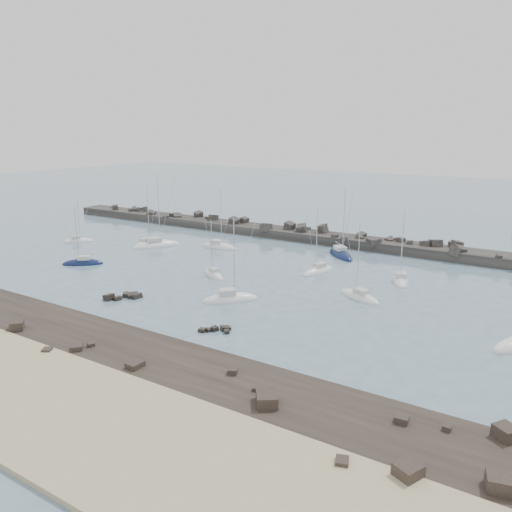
{
  "coord_description": "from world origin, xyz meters",
  "views": [
    {
      "loc": [
        46.44,
        -55.03,
        23.15
      ],
      "look_at": [
        4.86,
        12.0,
        2.69
      ],
      "focal_mm": 35.0,
      "sensor_mm": 36.0,
      "label": 1
    }
  ],
  "objects_px": {
    "sailboat_7": "(230,300)",
    "sailboat_6": "(318,271)",
    "sailboat_4": "(219,247)",
    "sailboat_0": "(78,241)",
    "sailboat_8": "(341,255)",
    "sailboat_5": "(213,275)",
    "sailboat_2": "(83,264)",
    "sailboat_1": "(148,244)",
    "sailboat_3": "(157,246)",
    "sailboat_9": "(359,297)",
    "sailboat_10": "(400,280)"
  },
  "relations": [
    {
      "from": "sailboat_2",
      "to": "sailboat_3",
      "type": "height_order",
      "value": "sailboat_3"
    },
    {
      "from": "sailboat_0",
      "to": "sailboat_4",
      "type": "xyz_separation_m",
      "value": [
        27.75,
        11.32,
        0.0
      ]
    },
    {
      "from": "sailboat_0",
      "to": "sailboat_1",
      "type": "xyz_separation_m",
      "value": [
        14.1,
        5.65,
        -0.0
      ]
    },
    {
      "from": "sailboat_3",
      "to": "sailboat_7",
      "type": "xyz_separation_m",
      "value": [
        30.77,
        -18.68,
        -0.0
      ]
    },
    {
      "from": "sailboat_2",
      "to": "sailboat_3",
      "type": "xyz_separation_m",
      "value": [
        1.61,
        16.82,
        0.01
      ]
    },
    {
      "from": "sailboat_10",
      "to": "sailboat_4",
      "type": "bearing_deg",
      "value": 175.07
    },
    {
      "from": "sailboat_9",
      "to": "sailboat_10",
      "type": "relative_size",
      "value": 0.96
    },
    {
      "from": "sailboat_1",
      "to": "sailboat_2",
      "type": "distance_m",
      "value": 16.83
    },
    {
      "from": "sailboat_4",
      "to": "sailboat_7",
      "type": "distance_m",
      "value": 31.21
    },
    {
      "from": "sailboat_3",
      "to": "sailboat_8",
      "type": "xyz_separation_m",
      "value": [
        34.26,
        12.27,
        0.0
      ]
    },
    {
      "from": "sailboat_6",
      "to": "sailboat_7",
      "type": "bearing_deg",
      "value": -103.09
    },
    {
      "from": "sailboat_0",
      "to": "sailboat_9",
      "type": "distance_m",
      "value": 62.13
    },
    {
      "from": "sailboat_5",
      "to": "sailboat_6",
      "type": "distance_m",
      "value": 17.13
    },
    {
      "from": "sailboat_9",
      "to": "sailboat_0",
      "type": "bearing_deg",
      "value": 177.52
    },
    {
      "from": "sailboat_4",
      "to": "sailboat_9",
      "type": "distance_m",
      "value": 37.07
    },
    {
      "from": "sailboat_1",
      "to": "sailboat_2",
      "type": "bearing_deg",
      "value": -87.24
    },
    {
      "from": "sailboat_3",
      "to": "sailboat_6",
      "type": "xyz_separation_m",
      "value": [
        35.19,
        0.32,
        -0.01
      ]
    },
    {
      "from": "sailboat_5",
      "to": "sailboat_3",
      "type": "bearing_deg",
      "value": 154.63
    },
    {
      "from": "sailboat_3",
      "to": "sailboat_8",
      "type": "relative_size",
      "value": 1.1
    },
    {
      "from": "sailboat_5",
      "to": "sailboat_0",
      "type": "bearing_deg",
      "value": 173.05
    },
    {
      "from": "sailboat_5",
      "to": "sailboat_8",
      "type": "bearing_deg",
      "value": 61.09
    },
    {
      "from": "sailboat_1",
      "to": "sailboat_9",
      "type": "bearing_deg",
      "value": -9.86
    },
    {
      "from": "sailboat_0",
      "to": "sailboat_7",
      "type": "bearing_deg",
      "value": -15.39
    },
    {
      "from": "sailboat_2",
      "to": "sailboat_1",
      "type": "bearing_deg",
      "value": 92.76
    },
    {
      "from": "sailboat_7",
      "to": "sailboat_6",
      "type": "bearing_deg",
      "value": 76.91
    },
    {
      "from": "sailboat_0",
      "to": "sailboat_2",
      "type": "xyz_separation_m",
      "value": [
        14.91,
        -11.16,
        0.01
      ]
    },
    {
      "from": "sailboat_1",
      "to": "sailboat_6",
      "type": "relative_size",
      "value": 1.14
    },
    {
      "from": "sailboat_2",
      "to": "sailboat_7",
      "type": "relative_size",
      "value": 0.89
    },
    {
      "from": "sailboat_0",
      "to": "sailboat_5",
      "type": "height_order",
      "value": "sailboat_0"
    },
    {
      "from": "sailboat_2",
      "to": "sailboat_8",
      "type": "xyz_separation_m",
      "value": [
        35.86,
        29.09,
        0.01
      ]
    },
    {
      "from": "sailboat_2",
      "to": "sailboat_7",
      "type": "bearing_deg",
      "value": -3.28
    },
    {
      "from": "sailboat_8",
      "to": "sailboat_10",
      "type": "bearing_deg",
      "value": -35.22
    },
    {
      "from": "sailboat_1",
      "to": "sailboat_10",
      "type": "xyz_separation_m",
      "value": [
        50.53,
        2.49,
        0.01
      ]
    },
    {
      "from": "sailboat_6",
      "to": "sailboat_7",
      "type": "height_order",
      "value": "sailboat_7"
    },
    {
      "from": "sailboat_1",
      "to": "sailboat_6",
      "type": "height_order",
      "value": "sailboat_1"
    },
    {
      "from": "sailboat_1",
      "to": "sailboat_9",
      "type": "relative_size",
      "value": 1.13
    },
    {
      "from": "sailboat_4",
      "to": "sailboat_9",
      "type": "xyz_separation_m",
      "value": [
        34.32,
        -14.01,
        -0.0
      ]
    },
    {
      "from": "sailboat_3",
      "to": "sailboat_5",
      "type": "bearing_deg",
      "value": -25.37
    },
    {
      "from": "sailboat_5",
      "to": "sailboat_9",
      "type": "height_order",
      "value": "sailboat_9"
    },
    {
      "from": "sailboat_1",
      "to": "sailboat_3",
      "type": "xyz_separation_m",
      "value": [
        2.42,
        0.01,
        0.02
      ]
    },
    {
      "from": "sailboat_7",
      "to": "sailboat_8",
      "type": "height_order",
      "value": "sailboat_8"
    },
    {
      "from": "sailboat_1",
      "to": "sailboat_0",
      "type": "bearing_deg",
      "value": -158.16
    },
    {
      "from": "sailboat_0",
      "to": "sailboat_8",
      "type": "bearing_deg",
      "value": 19.44
    },
    {
      "from": "sailboat_4",
      "to": "sailboat_6",
      "type": "xyz_separation_m",
      "value": [
        23.96,
        -5.34,
        0.01
      ]
    },
    {
      "from": "sailboat_0",
      "to": "sailboat_8",
      "type": "xyz_separation_m",
      "value": [
        50.78,
        17.92,
        0.02
      ]
    },
    {
      "from": "sailboat_10",
      "to": "sailboat_3",
      "type": "bearing_deg",
      "value": -177.05
    },
    {
      "from": "sailboat_4",
      "to": "sailboat_7",
      "type": "height_order",
      "value": "sailboat_4"
    },
    {
      "from": "sailboat_10",
      "to": "sailboat_1",
      "type": "bearing_deg",
      "value": -177.18
    },
    {
      "from": "sailboat_7",
      "to": "sailboat_10",
      "type": "distance_m",
      "value": 27.36
    },
    {
      "from": "sailboat_6",
      "to": "sailboat_7",
      "type": "relative_size",
      "value": 0.9
    }
  ]
}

